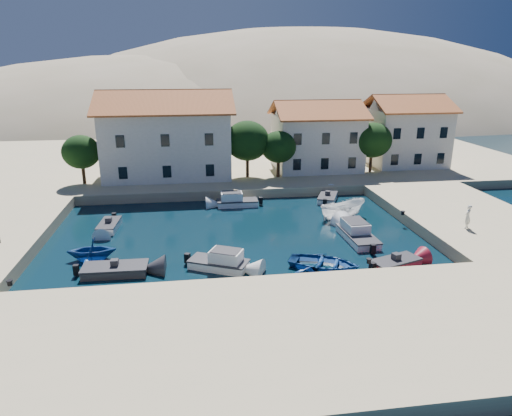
% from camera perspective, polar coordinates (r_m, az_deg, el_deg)
% --- Properties ---
extents(ground, '(400.00, 400.00, 0.00)m').
position_cam_1_polar(ground, '(29.02, -0.73, -10.29)').
color(ground, black).
rests_on(ground, ground).
extents(quay_south, '(52.00, 12.00, 1.00)m').
position_cam_1_polar(quay_south, '(23.66, 1.21, -15.99)').
color(quay_south, '#CBB58B').
rests_on(quay_south, ground).
extents(quay_east, '(11.00, 20.00, 1.00)m').
position_cam_1_polar(quay_east, '(44.61, 24.54, -1.04)').
color(quay_east, '#CBB58B').
rests_on(quay_east, ground).
extents(quay_north, '(80.00, 36.00, 1.00)m').
position_cam_1_polar(quay_north, '(64.97, -3.31, 6.05)').
color(quay_north, '#CBB58B').
rests_on(quay_north, ground).
extents(hills, '(254.00, 176.00, 99.00)m').
position_cam_1_polar(hills, '(155.41, 0.98, 3.96)').
color(hills, gray).
rests_on(hills, ground).
extents(building_left, '(14.70, 9.45, 9.70)m').
position_cam_1_polar(building_left, '(54.03, -11.08, 9.23)').
color(building_left, silver).
rests_on(building_left, quay_north).
extents(building_mid, '(10.50, 8.40, 8.30)m').
position_cam_1_polar(building_mid, '(57.13, 7.57, 9.12)').
color(building_mid, silver).
rests_on(building_mid, quay_north).
extents(building_right, '(9.45, 8.40, 8.80)m').
position_cam_1_polar(building_right, '(62.28, 18.18, 9.34)').
color(building_right, silver).
rests_on(building_right, quay_north).
extents(trees, '(37.30, 5.30, 6.45)m').
position_cam_1_polar(trees, '(52.20, 0.58, 8.04)').
color(trees, '#382314').
rests_on(trees, quay_north).
extents(bollards, '(29.36, 9.56, 0.30)m').
position_cam_1_polar(bollards, '(32.40, 3.31, -4.96)').
color(bollards, black).
rests_on(bollards, ground).
extents(motorboat_grey_sw, '(4.35, 2.01, 1.25)m').
position_cam_1_polar(motorboat_grey_sw, '(32.42, -17.18, -7.41)').
color(motorboat_grey_sw, '#2E2D31').
rests_on(motorboat_grey_sw, ground).
extents(cabin_cruiser_south, '(4.42, 3.35, 1.60)m').
position_cam_1_polar(cabin_cruiser_south, '(31.81, -4.70, -6.76)').
color(cabin_cruiser_south, white).
rests_on(cabin_cruiser_south, ground).
extents(rowboat_south, '(5.90, 5.25, 1.01)m').
position_cam_1_polar(rowboat_south, '(32.31, 8.46, -7.43)').
color(rowboat_south, '#19468D').
rests_on(rowboat_south, ground).
extents(motorboat_red_se, '(3.86, 2.65, 1.25)m').
position_cam_1_polar(motorboat_red_se, '(33.37, 17.04, -6.65)').
color(motorboat_red_se, maroon).
rests_on(motorboat_red_se, ground).
extents(cabin_cruiser_east, '(2.18, 5.03, 1.60)m').
position_cam_1_polar(cabin_cruiser_east, '(37.48, 12.61, -3.27)').
color(cabin_cruiser_east, white).
rests_on(cabin_cruiser_east, ground).
extents(boat_east, '(4.94, 2.95, 1.79)m').
position_cam_1_polar(boat_east, '(42.67, 10.70, -1.21)').
color(boat_east, white).
rests_on(boat_east, ground).
extents(motorboat_white_ne, '(3.01, 4.00, 1.25)m').
position_cam_1_polar(motorboat_white_ne, '(47.61, 8.93, 1.25)').
color(motorboat_white_ne, white).
rests_on(motorboat_white_ne, ground).
extents(rowboat_west, '(3.49, 3.03, 1.81)m').
position_cam_1_polar(rowboat_west, '(35.35, -19.74, -6.06)').
color(rowboat_west, '#19468D').
rests_on(rowboat_west, ground).
extents(motorboat_white_west, '(1.74, 3.50, 1.25)m').
position_cam_1_polar(motorboat_white_west, '(41.01, -17.89, -2.13)').
color(motorboat_white_west, white).
rests_on(motorboat_white_west, ground).
extents(cabin_cruiser_north, '(4.04, 1.74, 1.60)m').
position_cam_1_polar(cabin_cruiser_north, '(45.32, -2.35, 0.85)').
color(cabin_cruiser_north, white).
rests_on(cabin_cruiser_north, ground).
extents(pedestrian, '(0.83, 0.81, 1.92)m').
position_cam_1_polar(pedestrian, '(39.91, 24.94, -0.98)').
color(pedestrian, white).
rests_on(pedestrian, quay_east).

